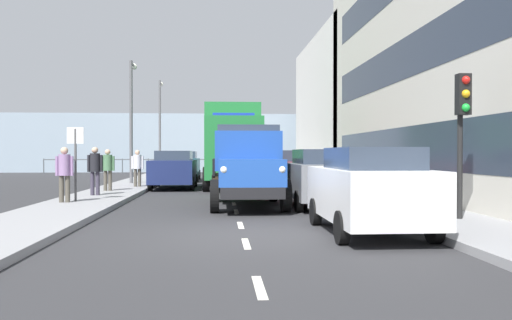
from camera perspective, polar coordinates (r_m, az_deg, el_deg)
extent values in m
plane|color=#2D2D30|center=(21.57, -2.84, -3.53)|extent=(80.00, 80.00, 0.00)
cube|color=gray|center=(22.15, 9.20, -3.23)|extent=(2.30, 40.54, 0.15)
cube|color=gray|center=(21.95, -14.99, -3.29)|extent=(2.30, 40.54, 0.15)
cube|color=silver|center=(6.40, 0.37, -13.77)|extent=(0.12, 1.10, 0.01)
cube|color=silver|center=(9.31, -1.10, -9.17)|extent=(0.12, 1.10, 0.01)
cube|color=silver|center=(11.65, -1.72, -7.17)|extent=(0.12, 1.10, 0.01)
cube|color=silver|center=(14.32, -2.18, -5.69)|extent=(0.12, 1.10, 0.01)
cube|color=silver|center=(16.53, -2.44, -4.82)|extent=(0.12, 1.10, 0.01)
cube|color=silver|center=(19.03, -2.67, -4.09)|extent=(0.12, 1.10, 0.01)
cube|color=silver|center=(21.40, -2.83, -3.56)|extent=(0.12, 1.10, 0.01)
cube|color=silver|center=(23.96, -2.97, -3.10)|extent=(0.12, 1.10, 0.01)
cube|color=silver|center=(26.40, -3.08, -2.74)|extent=(0.12, 1.10, 0.01)
cube|color=silver|center=(28.88, -3.17, -2.44)|extent=(0.12, 1.10, 0.01)
cube|color=silver|center=(31.20, -3.24, -2.21)|extent=(0.12, 1.10, 0.01)
cube|color=silver|center=(33.66, -3.31, -1.99)|extent=(0.12, 1.10, 0.01)
cube|color=silver|center=(35.91, -3.36, -1.82)|extent=(0.12, 1.10, 0.01)
cube|color=silver|center=(38.60, -3.42, -1.64)|extent=(0.12, 1.10, 0.01)
cube|color=#2D3847|center=(15.56, 19.67, 1.41)|extent=(0.08, 23.29, 1.40)
cube|color=#2D3847|center=(15.88, 19.72, 12.29)|extent=(0.08, 23.29, 1.40)
cube|color=silver|center=(35.80, 12.13, 5.57)|extent=(7.47, 14.49, 9.26)
cube|color=#8C9EAD|center=(44.78, -3.52, 1.88)|extent=(80.00, 0.80, 5.00)
cylinder|color=#4C5156|center=(43.66, 15.24, -0.61)|extent=(0.08, 0.08, 1.20)
cylinder|color=#4C5156|center=(43.03, 12.73, -0.62)|extent=(0.08, 0.08, 1.20)
cylinder|color=#4C5156|center=(42.50, 10.15, -0.63)|extent=(0.08, 0.08, 1.20)
cylinder|color=#4C5156|center=(42.05, 7.50, -0.64)|extent=(0.08, 0.08, 1.20)
cylinder|color=#4C5156|center=(41.69, 4.81, -0.65)|extent=(0.08, 0.08, 1.20)
cylinder|color=#4C5156|center=(41.43, 2.08, -0.65)|extent=(0.08, 0.08, 1.20)
cylinder|color=#4C5156|center=(41.26, -0.68, -0.66)|extent=(0.08, 0.08, 1.20)
cylinder|color=#4C5156|center=(41.19, -3.46, -0.66)|extent=(0.08, 0.08, 1.20)
cylinder|color=#4C5156|center=(41.21, -6.24, -0.66)|extent=(0.08, 0.08, 1.20)
cylinder|color=#4C5156|center=(41.33, -9.02, -0.66)|extent=(0.08, 0.08, 1.20)
cylinder|color=#4C5156|center=(41.55, -11.77, -0.66)|extent=(0.08, 0.08, 1.20)
cylinder|color=#4C5156|center=(41.86, -14.48, -0.66)|extent=(0.08, 0.08, 1.20)
cylinder|color=#4C5156|center=(42.27, -17.15, -0.66)|extent=(0.08, 0.08, 1.20)
cylinder|color=#4C5156|center=(42.76, -19.76, -0.65)|extent=(0.08, 0.08, 1.20)
cylinder|color=#4C5156|center=(43.34, -22.31, -0.65)|extent=(0.08, 0.08, 1.20)
cube|color=#4C5156|center=(41.18, -3.46, 0.06)|extent=(28.00, 0.08, 0.08)
cube|color=black|center=(15.75, -1.00, -2.93)|extent=(1.64, 5.60, 0.30)
cube|color=#1E479E|center=(13.88, -0.58, -1.35)|extent=(1.72, 1.90, 0.70)
cube|color=silver|center=(12.99, -0.33, -1.63)|extent=(1.16, 0.08, 0.56)
sphere|color=white|center=(13.05, 2.89, -1.05)|extent=(0.20, 0.20, 0.20)
sphere|color=white|center=(12.95, -3.58, -1.06)|extent=(0.20, 0.20, 0.20)
cube|color=#1E479E|center=(15.38, -0.93, 0.99)|extent=(1.93, 1.34, 1.15)
cube|color=#2D3847|center=(15.39, -0.93, 2.76)|extent=(1.78, 1.23, 0.56)
cube|color=#2D2319|center=(17.07, -1.24, -1.87)|extent=(2.10, 2.80, 0.16)
cube|color=black|center=(17.14, 2.12, -0.79)|extent=(0.08, 2.80, 0.56)
cube|color=black|center=(17.04, -4.63, -0.80)|extent=(0.08, 2.80, 0.56)
cylinder|color=black|center=(14.18, 3.29, -3.94)|extent=(0.24, 0.90, 0.90)
cylinder|color=black|center=(14.06, -4.56, -3.98)|extent=(0.24, 0.90, 0.90)
cylinder|color=black|center=(17.37, 1.91, -3.08)|extent=(0.24, 0.90, 0.90)
cylinder|color=black|center=(17.27, -4.48, -3.10)|extent=(0.24, 0.90, 0.90)
cube|color=#1E7033|center=(21.75, -2.48, 1.30)|extent=(2.40, 2.21, 2.60)
cube|color=#2D3847|center=(21.76, -2.48, 2.81)|extent=(2.20, 2.04, 0.80)
cube|color=#1933B2|center=(21.81, -2.48, 4.98)|extent=(1.75, 0.20, 0.16)
cube|color=#1E7033|center=(25.75, -2.74, 2.44)|extent=(2.50, 5.95, 3.00)
cube|color=black|center=(24.82, -2.68, -1.35)|extent=(2.00, 8.07, 0.36)
cylinder|color=black|center=(21.92, 0.52, -2.10)|extent=(0.28, 1.04, 1.04)
cylinder|color=black|center=(21.86, -5.50, -2.11)|extent=(0.28, 1.04, 1.04)
cylinder|color=black|center=(25.52, -0.14, -1.70)|extent=(0.28, 1.04, 1.04)
cylinder|color=black|center=(25.47, -5.31, -1.71)|extent=(0.28, 1.04, 1.04)
cylinder|color=black|center=(27.64, -0.44, -1.51)|extent=(0.28, 1.04, 1.04)
cylinder|color=black|center=(27.59, -5.22, -1.52)|extent=(0.28, 1.04, 1.04)
cube|color=white|center=(10.67, 12.23, -3.61)|extent=(1.76, 4.02, 1.00)
cube|color=#2D3847|center=(10.45, 12.55, 0.19)|extent=(1.44, 2.21, 0.42)
cylinder|color=black|center=(11.73, 6.55, -5.66)|extent=(0.18, 0.60, 0.60)
cylinder|color=black|center=(12.15, 14.36, -5.46)|extent=(0.18, 0.60, 0.60)
cylinder|color=black|center=(9.31, 9.42, -7.34)|extent=(0.18, 0.60, 0.60)
cylinder|color=black|center=(9.83, 19.01, -6.94)|extent=(0.18, 0.60, 0.60)
cube|color=slate|center=(15.48, 7.04, -2.25)|extent=(1.72, 3.81, 1.00)
cube|color=#2D3847|center=(15.27, 7.19, 0.37)|extent=(1.41, 2.10, 0.42)
cylinder|color=black|center=(16.55, 3.46, -3.79)|extent=(0.18, 0.60, 0.60)
cylinder|color=black|center=(16.84, 8.99, -3.72)|extent=(0.18, 0.60, 0.60)
cylinder|color=black|center=(14.22, 4.72, -4.54)|extent=(0.18, 0.60, 0.60)
cylinder|color=black|center=(14.56, 11.11, -4.42)|extent=(0.18, 0.60, 0.60)
cube|color=maroon|center=(20.62, 4.23, -1.50)|extent=(1.72, 3.80, 1.00)
cube|color=#2D3847|center=(20.41, 4.31, 0.47)|extent=(1.41, 2.09, 0.42)
cylinder|color=black|center=(21.71, 1.64, -2.71)|extent=(0.18, 0.60, 0.60)
cylinder|color=black|center=(21.94, 5.89, -2.68)|extent=(0.18, 0.60, 0.60)
cylinder|color=black|center=(19.38, 2.34, -3.13)|extent=(0.18, 0.60, 0.60)
cylinder|color=black|center=(19.63, 7.09, -3.08)|extent=(0.18, 0.60, 0.60)
cube|color=navy|center=(23.92, -9.00, -1.20)|extent=(1.88, 4.64, 1.00)
cube|color=#2D3847|center=(24.11, -8.96, 0.50)|extent=(1.54, 2.55, 0.42)
cylinder|color=black|center=(22.45, -7.03, -2.60)|extent=(0.18, 0.60, 0.60)
cylinder|color=black|center=(22.61, -11.56, -2.59)|extent=(0.18, 0.60, 0.60)
cylinder|color=black|center=(25.32, -6.70, -2.22)|extent=(0.18, 0.60, 0.60)
cylinder|color=black|center=(25.46, -10.73, -2.21)|extent=(0.18, 0.60, 0.60)
cube|color=#1E6670|center=(30.50, -7.95, -0.78)|extent=(1.73, 4.50, 1.00)
cube|color=#2D3847|center=(30.69, -7.93, 0.55)|extent=(1.42, 2.48, 0.42)
cylinder|color=black|center=(29.08, -6.51, -1.84)|extent=(0.18, 0.60, 0.60)
cylinder|color=black|center=(29.20, -9.74, -1.84)|extent=(0.18, 0.60, 0.60)
cylinder|color=black|center=(31.87, -6.30, -1.61)|extent=(0.18, 0.60, 0.60)
cylinder|color=black|center=(31.98, -9.25, -1.61)|extent=(0.18, 0.60, 0.60)
cylinder|color=#4C473D|center=(16.40, -20.00, -3.00)|extent=(0.14, 0.14, 0.80)
cylinder|color=#4C473D|center=(16.45, -20.60, -3.00)|extent=(0.14, 0.14, 0.80)
cylinder|color=gray|center=(16.39, -20.31, -0.51)|extent=(0.34, 0.34, 0.63)
cylinder|color=gray|center=(16.34, -19.57, -0.62)|extent=(0.09, 0.09, 0.58)
cylinder|color=gray|center=(16.46, -21.05, -0.62)|extent=(0.09, 0.09, 0.58)
sphere|color=tan|center=(16.39, -20.32, 0.97)|extent=(0.22, 0.22, 0.22)
cylinder|color=#383342|center=(18.85, -17.01, -2.49)|extent=(0.14, 0.14, 0.81)
cylinder|color=#383342|center=(18.89, -17.54, -2.48)|extent=(0.14, 0.14, 0.81)
cylinder|color=black|center=(18.84, -17.28, -0.27)|extent=(0.34, 0.34, 0.64)
cylinder|color=black|center=(18.80, -16.63, -0.37)|extent=(0.09, 0.09, 0.59)
cylinder|color=black|center=(18.90, -17.93, -0.37)|extent=(0.09, 0.09, 0.59)
sphere|color=tan|center=(18.84, -17.29, 1.04)|extent=(0.22, 0.22, 0.22)
cylinder|color=#4C473D|center=(20.99, -15.74, -2.20)|extent=(0.14, 0.14, 0.78)
cylinder|color=#4C473D|center=(21.02, -16.22, -2.19)|extent=(0.14, 0.14, 0.78)
cylinder|color=#47724C|center=(20.98, -15.99, -0.28)|extent=(0.34, 0.34, 0.62)
cylinder|color=#47724C|center=(20.94, -15.40, -0.37)|extent=(0.09, 0.09, 0.57)
cylinder|color=#47724C|center=(21.03, -16.58, -0.37)|extent=(0.09, 0.09, 0.57)
sphere|color=tan|center=(20.98, -15.99, 0.85)|extent=(0.21, 0.21, 0.21)
cylinder|color=#4C473D|center=(23.30, -12.68, -1.91)|extent=(0.14, 0.14, 0.78)
cylinder|color=#4C473D|center=(23.33, -13.12, -1.90)|extent=(0.14, 0.14, 0.78)
cylinder|color=silver|center=(23.29, -12.90, -0.19)|extent=(0.34, 0.34, 0.62)
cylinder|color=silver|center=(23.26, -12.37, -0.27)|extent=(0.09, 0.09, 0.57)
cylinder|color=silver|center=(23.33, -13.44, -0.27)|extent=(0.09, 0.09, 0.57)
sphere|color=tan|center=(23.29, -12.91, 0.82)|extent=(0.21, 0.21, 0.21)
cylinder|color=black|center=(12.39, 21.51, 1.35)|extent=(0.12, 0.12, 3.20)
cube|color=black|center=(12.33, 21.81, 6.71)|extent=(0.28, 0.24, 0.90)
sphere|color=red|center=(12.26, 22.07, 8.16)|extent=(0.18, 0.18, 0.18)
sphere|color=orange|center=(12.22, 22.06, 6.76)|extent=(0.18, 0.18, 0.18)
sphere|color=green|center=(12.19, 22.06, 5.36)|extent=(0.18, 0.18, 0.18)
cylinder|color=#59595B|center=(26.09, -13.57, 4.10)|extent=(0.16, 0.16, 5.99)
cylinder|color=#59595B|center=(26.86, -13.43, 10.22)|extent=(0.10, 0.90, 0.10)
sphere|color=silver|center=(27.29, -13.28, 9.96)|extent=(0.32, 0.32, 0.32)
cylinder|color=#59595B|center=(37.25, -10.53, 3.56)|extent=(0.16, 0.16, 6.60)
cylinder|color=#59595B|center=(37.98, -10.47, 8.36)|extent=(0.10, 0.90, 0.10)
sphere|color=silver|center=(38.42, -10.39, 8.20)|extent=(0.32, 0.32, 0.32)
cylinder|color=#4C4C4C|center=(16.66, -19.23, -0.53)|extent=(0.07, 0.07, 2.20)
cube|color=silver|center=(16.67, -19.24, 2.57)|extent=(0.50, 0.04, 0.50)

